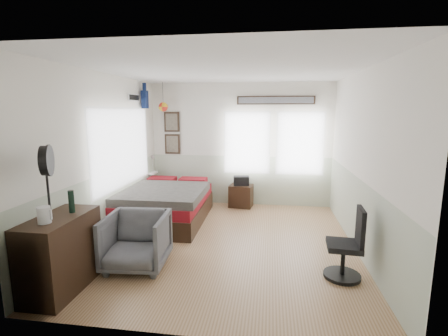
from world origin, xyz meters
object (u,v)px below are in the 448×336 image
at_px(bed, 166,204).
at_px(dresser, 61,253).
at_px(armchair, 136,241).
at_px(task_chair, 348,250).
at_px(nightstand, 241,196).

bearing_deg(bed, dresser, -100.52).
bearing_deg(armchair, task_chair, -2.09).
distance_m(bed, task_chair, 3.46).
bearing_deg(bed, nightstand, 39.33).
xyz_separation_m(armchair, task_chair, (2.75, 0.10, 0.00)).
height_order(armchair, task_chair, task_chair).
bearing_deg(nightstand, bed, -132.09).
distance_m(armchair, task_chair, 2.76).
relative_size(dresser, task_chair, 1.08).
bearing_deg(bed, armchair, -84.36).
bearing_deg(nightstand, dresser, -108.08).
xyz_separation_m(bed, task_chair, (2.96, -1.79, 0.05)).
bearing_deg(nightstand, task_chair, -53.16).
xyz_separation_m(dresser, nightstand, (1.79, 3.67, -0.21)).
relative_size(bed, nightstand, 4.32).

